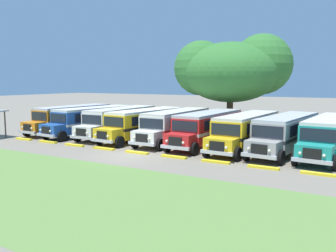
% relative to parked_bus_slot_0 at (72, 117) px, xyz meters
% --- Properties ---
extents(ground_plane, '(220.00, 220.00, 0.00)m').
position_rel_parked_bus_slot_0_xyz_m(ground_plane, '(13.04, -7.66, -1.58)').
color(ground_plane, slate).
extents(foreground_grass_strip, '(80.00, 11.16, 0.01)m').
position_rel_parked_bus_slot_0_xyz_m(foreground_grass_strip, '(13.04, -15.99, -1.58)').
color(foreground_grass_strip, olive).
rests_on(foreground_grass_strip, ground_plane).
extents(parked_bus_slot_0, '(3.09, 10.89, 2.82)m').
position_rel_parked_bus_slot_0_xyz_m(parked_bus_slot_0, '(0.00, 0.00, 0.00)').
color(parked_bus_slot_0, orange).
rests_on(parked_bus_slot_0, ground_plane).
extents(parked_bus_slot_1, '(3.57, 10.97, 2.82)m').
position_rel_parked_bus_slot_0_xyz_m(parked_bus_slot_1, '(3.37, -0.49, 0.00)').
color(parked_bus_slot_1, '#23519E').
rests_on(parked_bus_slot_1, ground_plane).
extents(parked_bus_slot_2, '(2.85, 10.86, 2.82)m').
position_rel_parked_bus_slot_0_xyz_m(parked_bus_slot_2, '(6.43, 0.15, 0.00)').
color(parked_bus_slot_2, silver).
rests_on(parked_bus_slot_2, ground_plane).
extents(parked_bus_slot_3, '(3.48, 10.96, 2.82)m').
position_rel_parked_bus_slot_0_xyz_m(parked_bus_slot_3, '(9.74, -0.31, 0.00)').
color(parked_bus_slot_3, yellow).
rests_on(parked_bus_slot_3, ground_plane).
extents(parked_bus_slot_4, '(2.74, 10.85, 2.82)m').
position_rel_parked_bus_slot_0_xyz_m(parked_bus_slot_4, '(12.87, 0.14, 0.00)').
color(parked_bus_slot_4, silver).
rests_on(parked_bus_slot_4, ground_plane).
extents(parked_bus_slot_5, '(2.93, 10.87, 2.82)m').
position_rel_parked_bus_slot_0_xyz_m(parked_bus_slot_5, '(16.15, -0.02, 0.00)').
color(parked_bus_slot_5, red).
rests_on(parked_bus_slot_5, ground_plane).
extents(parked_bus_slot_6, '(3.13, 10.90, 2.82)m').
position_rel_parked_bus_slot_0_xyz_m(parked_bus_slot_6, '(19.69, -0.30, 0.00)').
color(parked_bus_slot_6, yellow).
rests_on(parked_bus_slot_6, ground_plane).
extents(parked_bus_slot_7, '(3.60, 10.98, 2.82)m').
position_rel_parked_bus_slot_0_xyz_m(parked_bus_slot_7, '(22.79, 0.00, 0.00)').
color(parked_bus_slot_7, '#9E9993').
rests_on(parked_bus_slot_7, ground_plane).
extents(parked_bus_slot_8, '(3.34, 10.94, 2.82)m').
position_rel_parked_bus_slot_0_xyz_m(parked_bus_slot_8, '(25.88, 0.12, 0.00)').
color(parked_bus_slot_8, teal).
rests_on(parked_bus_slot_8, ground_plane).
extents(curb_wheelstop_0, '(2.00, 0.36, 0.15)m').
position_rel_parked_bus_slot_0_xyz_m(curb_wheelstop_0, '(0.10, -6.43, -1.51)').
color(curb_wheelstop_0, yellow).
rests_on(curb_wheelstop_0, ground_plane).
extents(curb_wheelstop_1, '(2.00, 0.36, 0.15)m').
position_rel_parked_bus_slot_0_xyz_m(curb_wheelstop_1, '(3.33, -6.43, -1.51)').
color(curb_wheelstop_1, yellow).
rests_on(curb_wheelstop_1, ground_plane).
extents(curb_wheelstop_2, '(2.00, 0.36, 0.15)m').
position_rel_parked_bus_slot_0_xyz_m(curb_wheelstop_2, '(6.57, -6.43, -1.51)').
color(curb_wheelstop_2, yellow).
rests_on(curb_wheelstop_2, ground_plane).
extents(curb_wheelstop_3, '(2.00, 0.36, 0.15)m').
position_rel_parked_bus_slot_0_xyz_m(curb_wheelstop_3, '(9.81, -6.43, -1.51)').
color(curb_wheelstop_3, yellow).
rests_on(curb_wheelstop_3, ground_plane).
extents(curb_wheelstop_4, '(2.00, 0.36, 0.15)m').
position_rel_parked_bus_slot_0_xyz_m(curb_wheelstop_4, '(13.04, -6.43, -1.51)').
color(curb_wheelstop_4, yellow).
rests_on(curb_wheelstop_4, ground_plane).
extents(curb_wheelstop_5, '(2.00, 0.36, 0.15)m').
position_rel_parked_bus_slot_0_xyz_m(curb_wheelstop_5, '(16.28, -6.43, -1.51)').
color(curb_wheelstop_5, yellow).
rests_on(curb_wheelstop_5, ground_plane).
extents(curb_wheelstop_6, '(2.00, 0.36, 0.15)m').
position_rel_parked_bus_slot_0_xyz_m(curb_wheelstop_6, '(19.51, -6.43, -1.51)').
color(curb_wheelstop_6, yellow).
rests_on(curb_wheelstop_6, ground_plane).
extents(curb_wheelstop_7, '(2.00, 0.36, 0.15)m').
position_rel_parked_bus_slot_0_xyz_m(curb_wheelstop_7, '(22.75, -6.43, -1.51)').
color(curb_wheelstop_7, yellow).
rests_on(curb_wheelstop_7, ground_plane).
extents(curb_wheelstop_8, '(2.00, 0.36, 0.15)m').
position_rel_parked_bus_slot_0_xyz_m(curb_wheelstop_8, '(25.99, -6.43, -1.51)').
color(curb_wheelstop_8, yellow).
rests_on(curb_wheelstop_8, ground_plane).
extents(broad_shade_tree, '(12.34, 11.56, 10.55)m').
position_rel_parked_bus_slot_0_xyz_m(broad_shade_tree, '(15.05, 9.31, 5.15)').
color(broad_shade_tree, brown).
rests_on(broad_shade_tree, ground_plane).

